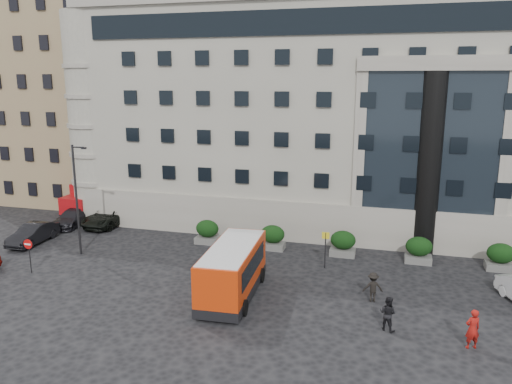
# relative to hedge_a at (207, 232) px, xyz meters

# --- Properties ---
(ground) EXTENTS (120.00, 120.00, 0.00)m
(ground) POSITION_rel_hedge_a_xyz_m (4.00, -7.80, -0.93)
(ground) COLOR black
(ground) RESTS_ON ground
(civic_building) EXTENTS (44.00, 24.00, 18.00)m
(civic_building) POSITION_rel_hedge_a_xyz_m (10.00, 14.20, 8.07)
(civic_building) COLOR gray
(civic_building) RESTS_ON ground
(entrance_column) EXTENTS (1.80, 1.80, 13.00)m
(entrance_column) POSITION_rel_hedge_a_xyz_m (16.00, 2.50, 5.57)
(entrance_column) COLOR black
(entrance_column) RESTS_ON ground
(apartment_near) EXTENTS (14.00, 14.00, 20.00)m
(apartment_near) POSITION_rel_hedge_a_xyz_m (-20.00, 12.20, 9.07)
(apartment_near) COLOR #937755
(apartment_near) RESTS_ON ground
(apartment_far) EXTENTS (13.00, 13.00, 22.00)m
(apartment_far) POSITION_rel_hedge_a_xyz_m (-23.00, 30.20, 10.07)
(apartment_far) COLOR brown
(apartment_far) RESTS_ON ground
(hedge_a) EXTENTS (1.80, 1.26, 1.84)m
(hedge_a) POSITION_rel_hedge_a_xyz_m (0.00, 0.00, 0.00)
(hedge_a) COLOR #52524F
(hedge_a) RESTS_ON ground
(hedge_b) EXTENTS (1.80, 1.26, 1.84)m
(hedge_b) POSITION_rel_hedge_a_xyz_m (5.20, 0.00, 0.00)
(hedge_b) COLOR #52524F
(hedge_b) RESTS_ON ground
(hedge_c) EXTENTS (1.80, 1.26, 1.84)m
(hedge_c) POSITION_rel_hedge_a_xyz_m (10.40, 0.00, 0.00)
(hedge_c) COLOR #52524F
(hedge_c) RESTS_ON ground
(hedge_d) EXTENTS (1.80, 1.26, 1.84)m
(hedge_d) POSITION_rel_hedge_a_xyz_m (15.60, 0.00, 0.00)
(hedge_d) COLOR #52524F
(hedge_d) RESTS_ON ground
(hedge_e) EXTENTS (1.80, 1.26, 1.84)m
(hedge_e) POSITION_rel_hedge_a_xyz_m (20.80, 0.00, 0.00)
(hedge_e) COLOR #52524F
(hedge_e) RESTS_ON ground
(street_lamp) EXTENTS (1.16, 0.18, 8.00)m
(street_lamp) POSITION_rel_hedge_a_xyz_m (-7.94, -4.80, 3.44)
(street_lamp) COLOR #262628
(street_lamp) RESTS_ON ground
(bus_stop_sign) EXTENTS (0.50, 0.08, 2.52)m
(bus_stop_sign) POSITION_rel_hedge_a_xyz_m (9.50, -2.80, 0.80)
(bus_stop_sign) COLOR #262628
(bus_stop_sign) RESTS_ON ground
(no_entry_sign) EXTENTS (0.64, 0.16, 2.32)m
(no_entry_sign) POSITION_rel_hedge_a_xyz_m (-9.00, -8.84, 0.72)
(no_entry_sign) COLOR #262628
(no_entry_sign) RESTS_ON ground
(minibus) EXTENTS (3.08, 7.42, 3.04)m
(minibus) POSITION_rel_hedge_a_xyz_m (4.88, -8.60, 0.75)
(minibus) COLOR red
(minibus) RESTS_ON ground
(red_truck) EXTENTS (2.77, 5.71, 3.05)m
(red_truck) POSITION_rel_hedge_a_xyz_m (-13.49, 4.90, 0.63)
(red_truck) COLOR #9C0B0F
(red_truck) RESTS_ON ground
(parked_car_b) EXTENTS (1.72, 4.65, 1.52)m
(parked_car_b) POSITION_rel_hedge_a_xyz_m (-13.00, -3.64, -0.17)
(parked_car_b) COLOR black
(parked_car_b) RESTS_ON ground
(parked_car_c) EXTENTS (2.42, 5.02, 1.41)m
(parked_car_c) POSITION_rel_hedge_a_xyz_m (-13.00, 1.38, -0.22)
(parked_car_c) COLOR black
(parked_car_c) RESTS_ON ground
(parked_car_d) EXTENTS (3.20, 5.92, 1.58)m
(parked_car_d) POSITION_rel_hedge_a_xyz_m (-9.95, 2.33, -0.14)
(parked_car_d) COLOR black
(parked_car_d) RESTS_ON ground
(pedestrian_a) EXTENTS (0.85, 0.71, 1.98)m
(pedestrian_a) POSITION_rel_hedge_a_xyz_m (17.60, -11.14, 0.06)
(pedestrian_a) COLOR #A11510
(pedestrian_a) RESTS_ON ground
(pedestrian_b) EXTENTS (1.09, 0.99, 1.81)m
(pedestrian_b) POSITION_rel_hedge_a_xyz_m (13.72, -10.41, -0.02)
(pedestrian_b) COLOR black
(pedestrian_b) RESTS_ON ground
(pedestrian_c) EXTENTS (1.25, 0.89, 1.75)m
(pedestrian_c) POSITION_rel_hedge_a_xyz_m (12.84, -7.20, -0.05)
(pedestrian_c) COLOR black
(pedestrian_c) RESTS_ON ground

